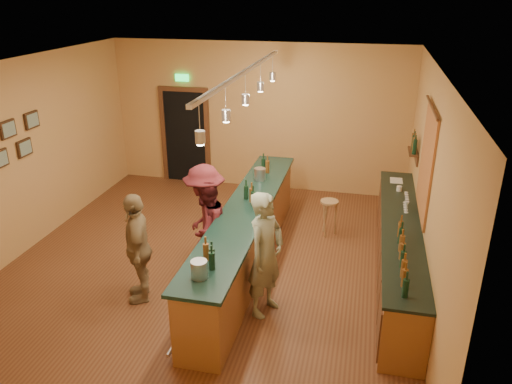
% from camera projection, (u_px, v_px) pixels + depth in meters
% --- Properties ---
extents(floor, '(7.00, 7.00, 0.00)m').
position_uv_depth(floor, '(212.00, 261.00, 8.32)').
color(floor, '#5C2F1A').
rests_on(floor, ground).
extents(ceiling, '(6.50, 7.00, 0.02)m').
position_uv_depth(ceiling, '(205.00, 66.00, 7.10)').
color(ceiling, silver).
rests_on(ceiling, wall_back).
extents(wall_back, '(6.50, 0.02, 3.20)m').
position_uv_depth(wall_back, '(258.00, 117.00, 10.86)').
color(wall_back, tan).
rests_on(wall_back, floor).
extents(wall_front, '(6.50, 0.02, 3.20)m').
position_uv_depth(wall_front, '(90.00, 299.00, 4.56)').
color(wall_front, tan).
rests_on(wall_front, floor).
extents(wall_left, '(0.02, 7.00, 3.20)m').
position_uv_depth(wall_left, '(24.00, 156.00, 8.38)').
color(wall_left, tan).
rests_on(wall_left, floor).
extents(wall_right, '(0.02, 7.00, 3.20)m').
position_uv_depth(wall_right, '(428.00, 189.00, 7.04)').
color(wall_right, tan).
rests_on(wall_right, floor).
extents(doorway, '(1.15, 0.09, 2.48)m').
position_uv_depth(doorway, '(185.00, 134.00, 11.37)').
color(doorway, black).
rests_on(doorway, wall_back).
extents(tapestry, '(0.03, 1.40, 1.60)m').
position_uv_depth(tapestry, '(427.00, 163.00, 7.31)').
color(tapestry, maroon).
rests_on(tapestry, wall_right).
extents(bottle_shelf, '(0.17, 0.55, 0.54)m').
position_uv_depth(bottle_shelf, '(414.00, 145.00, 8.74)').
color(bottle_shelf, '#492A16').
rests_on(bottle_shelf, wall_right).
extents(back_counter, '(0.60, 4.55, 1.27)m').
position_uv_depth(back_counter, '(399.00, 250.00, 7.68)').
color(back_counter, olive).
rests_on(back_counter, floor).
extents(tasting_bar, '(0.73, 5.10, 1.38)m').
position_uv_depth(tasting_bar, '(246.00, 232.00, 7.97)').
color(tasting_bar, olive).
rests_on(tasting_bar, floor).
extents(pendant_track, '(0.11, 4.60, 0.50)m').
position_uv_depth(pendant_track, '(245.00, 83.00, 7.06)').
color(pendant_track, silver).
rests_on(pendant_track, ceiling).
extents(bartender, '(0.64, 0.77, 1.80)m').
position_uv_depth(bartender, '(266.00, 255.00, 6.72)').
color(bartender, gray).
rests_on(bartender, floor).
extents(customer_a, '(0.61, 0.78, 1.57)m').
position_uv_depth(customer_a, '(207.00, 228.00, 7.72)').
color(customer_a, '#59191E').
rests_on(customer_a, floor).
extents(customer_b, '(0.75, 1.05, 1.65)m').
position_uv_depth(customer_b, '(138.00, 247.00, 7.06)').
color(customer_b, '#997A51').
rests_on(customer_b, floor).
extents(customer_c, '(0.89, 1.24, 1.74)m').
position_uv_depth(customer_c, '(205.00, 218.00, 7.85)').
color(customer_c, '#59191E').
rests_on(customer_c, floor).
extents(bar_stool, '(0.33, 0.33, 0.67)m').
position_uv_depth(bar_stool, '(329.00, 208.00, 9.03)').
color(bar_stool, olive).
rests_on(bar_stool, floor).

